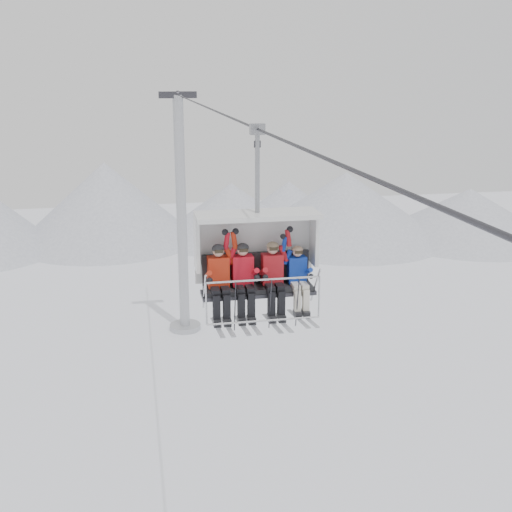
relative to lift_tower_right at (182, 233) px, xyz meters
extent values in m
cone|color=silver|center=(-5.00, 22.00, -2.28)|extent=(16.00, 16.00, 7.00)
cone|color=silver|center=(6.00, 21.00, -3.28)|extent=(14.00, 14.00, 5.00)
cone|color=silver|center=(16.00, 19.00, -2.78)|extent=(18.00, 18.00, 6.00)
cone|color=silver|center=(27.00, 17.00, -3.53)|extent=(16.00, 16.00, 4.50)
cone|color=silver|center=(12.00, 24.00, -3.53)|extent=(12.00, 12.00, 4.50)
cylinder|color=#A6A8AD|center=(0.00, 0.00, 0.87)|extent=(0.56, 0.56, 13.30)
cylinder|color=#A6A8AD|center=(0.00, 0.00, -5.63)|extent=(1.80, 1.80, 0.30)
cube|color=#2F2F34|center=(0.00, 0.00, 7.52)|extent=(2.00, 0.35, 0.35)
cylinder|color=#2F2F34|center=(0.00, -22.00, 7.52)|extent=(0.06, 50.00, 0.06)
cube|color=black|center=(0.00, -22.24, 4.17)|extent=(2.33, 0.55, 0.10)
cube|color=black|center=(0.00, -21.98, 4.56)|extent=(2.33, 0.10, 0.68)
cube|color=#2F2F34|center=(0.00, -22.24, 4.08)|extent=(2.44, 0.60, 0.08)
cube|color=silver|center=(0.00, -21.76, 4.98)|extent=(2.59, 0.10, 1.55)
cube|color=silver|center=(0.00, -22.16, 5.76)|extent=(2.59, 0.90, 0.10)
cylinder|color=silver|center=(0.00, -22.79, 4.54)|extent=(2.37, 0.04, 0.04)
cylinder|color=silver|center=(0.00, -22.86, 3.67)|extent=(2.37, 0.04, 0.04)
cylinder|color=gray|center=(0.00, -22.14, 6.64)|extent=(0.10, 0.10, 1.76)
cube|color=gray|center=(0.00, -22.14, 7.52)|extent=(0.30, 0.18, 0.22)
cube|color=red|center=(-0.85, -22.20, 4.58)|extent=(0.44, 0.30, 0.66)
sphere|color=tan|center=(-0.85, -22.24, 5.05)|extent=(0.24, 0.24, 0.24)
cube|color=black|center=(-0.95, -22.64, 3.96)|extent=(0.15, 0.15, 0.53)
cube|color=black|center=(-0.74, -22.64, 3.96)|extent=(0.15, 0.15, 0.53)
cube|color=#B2B5BC|center=(-0.95, -22.74, 3.55)|extent=(0.10, 1.69, 0.26)
cube|color=#B2B5BC|center=(-0.74, -22.74, 3.55)|extent=(0.10, 1.69, 0.26)
cube|color=red|center=(-0.33, -22.20, 4.58)|extent=(0.44, 0.29, 0.65)
sphere|color=tan|center=(-0.33, -22.24, 5.04)|extent=(0.24, 0.24, 0.24)
cube|color=black|center=(-0.44, -22.64, 3.96)|extent=(0.15, 0.15, 0.53)
cube|color=black|center=(-0.23, -22.64, 3.96)|extent=(0.15, 0.15, 0.53)
cube|color=#B2B5BC|center=(-0.44, -22.74, 3.55)|extent=(0.10, 1.69, 0.26)
cube|color=#B2B5BC|center=(-0.23, -22.74, 3.55)|extent=(0.10, 1.69, 0.26)
cube|color=#AB161D|center=(0.31, -22.20, 4.58)|extent=(0.44, 0.29, 0.65)
sphere|color=tan|center=(0.31, -22.24, 5.04)|extent=(0.24, 0.24, 0.24)
cube|color=black|center=(0.21, -22.64, 3.96)|extent=(0.15, 0.15, 0.53)
cube|color=black|center=(0.42, -22.64, 3.96)|extent=(0.15, 0.15, 0.53)
cube|color=#B2B5BC|center=(0.21, -22.74, 3.55)|extent=(0.10, 1.69, 0.26)
cube|color=#B2B5BC|center=(0.42, -22.74, 3.55)|extent=(0.10, 1.69, 0.26)
cube|color=#102F9C|center=(0.86, -22.20, 4.53)|extent=(0.39, 0.26, 0.57)
sphere|color=tan|center=(0.86, -22.24, 4.94)|extent=(0.21, 0.21, 0.21)
cube|color=beige|center=(0.76, -22.64, 3.99)|extent=(0.13, 0.15, 0.46)
cube|color=beige|center=(0.95, -22.64, 3.99)|extent=(0.13, 0.15, 0.46)
cube|color=#B2B5BC|center=(0.76, -22.74, 3.62)|extent=(0.09, 1.69, 0.26)
cube|color=#B2B5BC|center=(0.95, -22.74, 3.62)|extent=(0.09, 1.69, 0.26)
camera|label=1|loc=(-2.49, -35.00, 8.59)|focal=45.00mm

